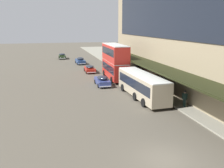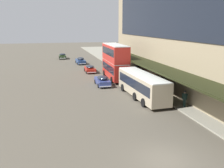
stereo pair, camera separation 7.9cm
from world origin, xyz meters
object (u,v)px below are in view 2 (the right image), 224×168
at_px(transit_bus_kerbside_rear, 115,60).
at_px(transit_bus_kerbside_front, 142,84).
at_px(sedan_far_back, 63,56).
at_px(sedan_lead_near, 90,69).
at_px(sedan_trailing_mid, 102,80).
at_px(sedan_trailing_near, 81,61).
at_px(pedestrian_at_kerb, 185,98).

bearing_deg(transit_bus_kerbside_rear, transit_bus_kerbside_front, -88.67).
height_order(transit_bus_kerbside_front, sedan_far_back, transit_bus_kerbside_front).
bearing_deg(sedan_lead_near, transit_bus_kerbside_rear, -65.64).
relative_size(transit_bus_kerbside_front, sedan_trailing_mid, 2.31).
distance_m(transit_bus_kerbside_front, transit_bus_kerbside_rear, 12.08).
bearing_deg(transit_bus_kerbside_rear, sedan_far_back, 103.85).
bearing_deg(transit_bus_kerbside_front, transit_bus_kerbside_rear, 91.33).
xyz_separation_m(sedan_lead_near, sedan_far_back, (-3.95, 21.93, 0.02)).
distance_m(transit_bus_kerbside_rear, sedan_trailing_mid, 5.77).
bearing_deg(transit_bus_kerbside_rear, sedan_trailing_near, 100.93).
bearing_deg(sedan_trailing_near, transit_bus_kerbside_rear, -79.07).
xyz_separation_m(transit_bus_kerbside_front, sedan_far_back, (-7.42, 40.99, -1.04)).
bearing_deg(sedan_far_back, pedestrian_at_kerb, -77.06).
xyz_separation_m(transit_bus_kerbside_rear, pedestrian_at_kerb, (3.42, -17.01, -2.01)).
distance_m(sedan_trailing_mid, sedan_trailing_near, 22.63).
bearing_deg(sedan_lead_near, sedan_trailing_near, 91.84).
relative_size(sedan_trailing_mid, pedestrian_at_kerb, 2.63).
distance_m(transit_bus_kerbside_front, sedan_lead_near, 19.40).
bearing_deg(transit_bus_kerbside_rear, sedan_trailing_mid, -127.04).
xyz_separation_m(transit_bus_kerbside_rear, sedan_trailing_mid, (-3.15, -4.18, -2.42)).
xyz_separation_m(sedan_lead_near, pedestrian_at_kerb, (6.62, -24.07, 0.46)).
xyz_separation_m(transit_bus_kerbside_front, transit_bus_kerbside_rear, (-0.28, 12.00, 1.41)).
relative_size(sedan_trailing_near, pedestrian_at_kerb, 2.69).
distance_m(transit_bus_kerbside_front, sedan_far_back, 41.67).
bearing_deg(transit_bus_kerbside_rear, pedestrian_at_kerb, -78.63).
bearing_deg(sedan_trailing_near, sedan_trailing_mid, -88.96).
relative_size(transit_bus_kerbside_front, sedan_trailing_near, 2.26).
height_order(sedan_far_back, sedan_trailing_near, sedan_trailing_near).
bearing_deg(sedan_lead_near, pedestrian_at_kerb, -74.63).
relative_size(transit_bus_kerbside_rear, sedan_trailing_mid, 1.93).
distance_m(sedan_trailing_near, pedestrian_at_kerb, 36.14).
xyz_separation_m(sedan_trailing_mid, sedan_trailing_near, (-0.41, 22.63, 0.03)).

